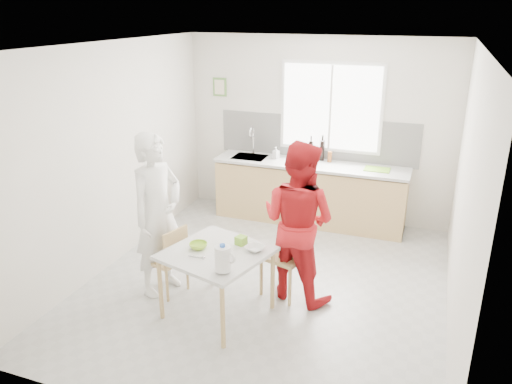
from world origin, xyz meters
TOP-DOWN VIEW (x-y plane):
  - ground at (0.00, 0.00)m, footprint 4.50×4.50m
  - room_shell at (0.00, 0.00)m, footprint 4.50×4.50m
  - window at (0.20, 2.23)m, footprint 1.50×0.06m
  - backsplash at (0.00, 2.24)m, footprint 3.00×0.02m
  - picture_frame at (-1.55, 2.23)m, footprint 0.22×0.03m
  - kitchen_counter at (-0.00, 1.95)m, footprint 2.84×0.64m
  - dining_table at (-0.29, -0.75)m, footprint 1.16×1.16m
  - chair_left at (-0.95, -0.56)m, footprint 0.46×0.46m
  - chair_far at (0.27, -0.06)m, footprint 0.55×0.55m
  - person_white at (-1.09, -0.52)m, footprint 0.61×0.77m
  - person_red at (0.39, -0.10)m, footprint 1.02×0.89m
  - bowl_green at (-0.50, -0.74)m, footprint 0.23×0.23m
  - bowl_white at (0.07, -0.59)m, footprint 0.24×0.24m
  - milk_jug at (-0.05, -1.11)m, footprint 0.21×0.15m
  - green_box at (-0.12, -0.51)m, footprint 0.12×0.12m
  - spoon at (-0.43, -0.94)m, footprint 0.16×0.02m
  - cutting_board at (0.96, 1.96)m, footprint 0.35×0.25m
  - wine_bottle_a at (-0.02, 1.99)m, footprint 0.07×0.07m
  - wine_bottle_b at (0.12, 2.14)m, footprint 0.07×0.07m
  - jar_amber at (0.25, 2.10)m, footprint 0.06×0.06m
  - soap_bottle at (-0.55, 2.01)m, footprint 0.10×0.10m

SIDE VIEW (x-z plane):
  - ground at x=0.00m, z-range 0.00..0.00m
  - kitchen_counter at x=0.00m, z-range -0.27..1.10m
  - chair_left at x=-0.95m, z-range 0.04..0.85m
  - chair_far at x=0.27m, z-range 0.05..1.01m
  - dining_table at x=-0.29m, z-range 0.29..1.01m
  - spoon at x=-0.43m, z-range 0.73..0.74m
  - bowl_white at x=0.07m, z-range 0.72..0.77m
  - bowl_green at x=-0.50m, z-range 0.72..0.78m
  - green_box at x=-0.12m, z-range 0.72..0.81m
  - milk_jug at x=-0.05m, z-range 0.73..1.00m
  - person_red at x=0.39m, z-range 0.00..1.79m
  - person_white at x=-1.09m, z-range 0.00..1.84m
  - cutting_board at x=0.96m, z-range 0.92..0.93m
  - jar_amber at x=0.25m, z-range 0.92..1.08m
  - soap_bottle at x=-0.55m, z-range 0.92..1.10m
  - wine_bottle_b at x=0.12m, z-range 0.92..1.22m
  - wine_bottle_a at x=-0.02m, z-range 0.92..1.24m
  - backsplash at x=0.00m, z-range 0.90..1.55m
  - room_shell at x=0.00m, z-range -0.61..3.89m
  - window at x=0.20m, z-range 1.05..2.35m
  - picture_frame at x=-1.55m, z-range 1.76..2.04m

